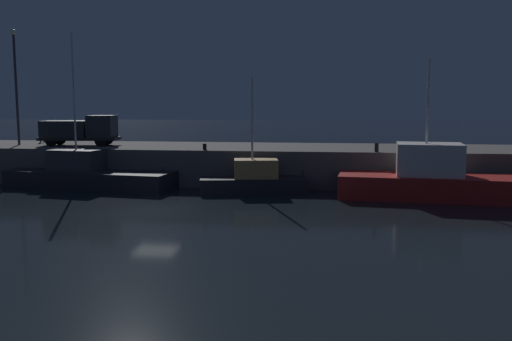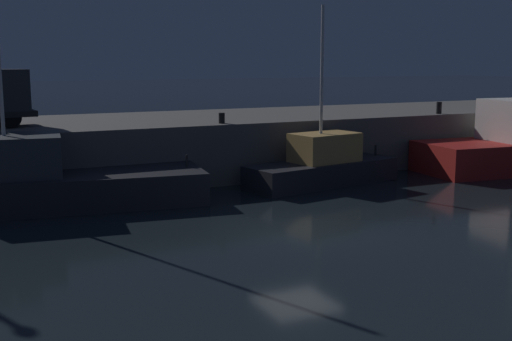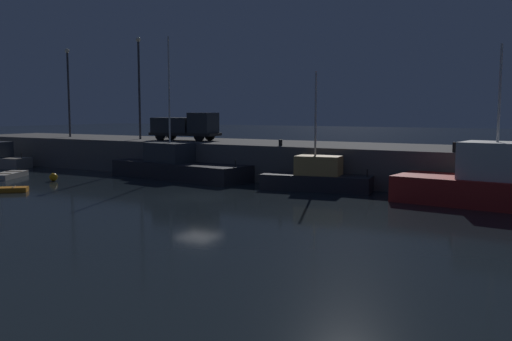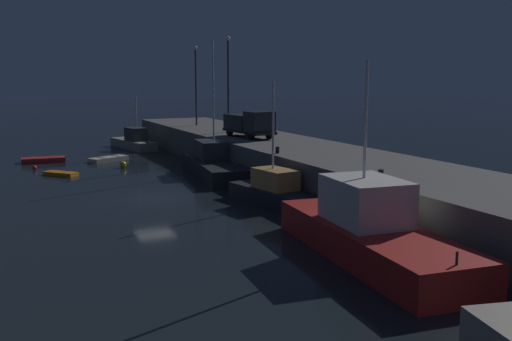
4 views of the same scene
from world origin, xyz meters
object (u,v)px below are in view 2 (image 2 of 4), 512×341
(fishing_boat_orange, at_px, (34,183))
(bollard_west, at_px, (439,108))
(bollard_central, at_px, (222,118))
(fishing_trawler_red, at_px, (323,165))

(fishing_boat_orange, relative_size, bollard_west, 20.29)
(bollard_west, bearing_deg, bollard_central, 179.19)
(bollard_west, distance_m, bollard_central, 12.37)
(fishing_trawler_red, xyz_separation_m, bollard_central, (-3.97, 2.24, 2.10))
(fishing_boat_orange, xyz_separation_m, bollard_central, (8.34, 1.48, 2.03))
(fishing_trawler_red, xyz_separation_m, fishing_boat_orange, (-12.32, 0.76, 0.07))
(bollard_central, bearing_deg, fishing_boat_orange, -169.96)
(fishing_trawler_red, distance_m, fishing_boat_orange, 12.34)
(fishing_trawler_red, xyz_separation_m, bollard_west, (8.40, 2.06, 2.18))
(fishing_boat_orange, distance_m, bollard_central, 8.72)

